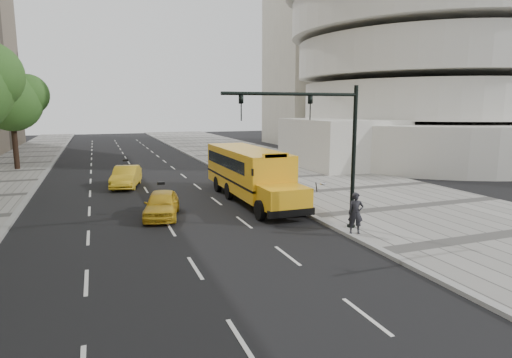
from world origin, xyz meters
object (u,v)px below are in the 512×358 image
object	(u,v)px
taxi_near	(162,204)
pedestrian	(356,213)
tree_c	(12,101)
taxi_far	(126,177)
traffic_signal	(326,140)
school_bus	(248,170)

from	to	relation	value
taxi_near	pedestrian	size ratio (longest dim) A/B	2.23
tree_c	taxi_far	size ratio (longest dim) A/B	1.93
taxi_far	traffic_signal	xyz separation A→B (m)	(7.33, -14.54, 3.37)
pedestrian	traffic_signal	xyz separation A→B (m)	(-1.02, 0.90, 3.06)
school_bus	traffic_signal	bearing A→B (deg)	-85.01
tree_c	pedestrian	bearing A→B (deg)	-58.23
school_bus	taxi_near	distance (m)	6.22
school_bus	taxi_far	size ratio (longest dim) A/B	2.63
taxi_far	taxi_near	bearing A→B (deg)	-69.85
tree_c	taxi_far	bearing A→B (deg)	-54.03
taxi_near	pedestrian	distance (m)	9.56
tree_c	school_bus	distance (m)	23.75
pedestrian	school_bus	bearing A→B (deg)	125.18
taxi_far	school_bus	bearing A→B (deg)	-31.51
taxi_far	pedestrian	distance (m)	17.55
pedestrian	traffic_signal	size ratio (longest dim) A/B	0.28
taxi_near	traffic_signal	xyz separation A→B (m)	(6.23, -5.31, 3.42)
traffic_signal	taxi_far	bearing A→B (deg)	116.74
taxi_near	taxi_far	size ratio (longest dim) A/B	0.90
tree_c	pedestrian	xyz separation A→B (m)	(16.62, -26.83, -4.95)
tree_c	pedestrian	distance (m)	31.95
tree_c	traffic_signal	distance (m)	30.32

